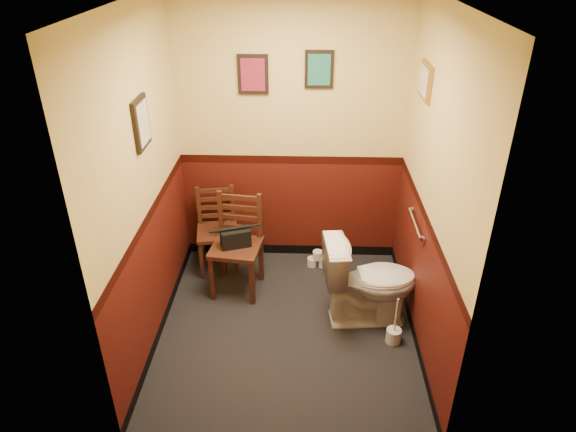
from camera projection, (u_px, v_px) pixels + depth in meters
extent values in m
cube|color=black|center=(287.00, 327.00, 4.57)|extent=(2.20, 2.40, 0.00)
cube|color=silver|center=(287.00, 2.00, 3.25)|extent=(2.20, 2.40, 0.00)
cube|color=#45110C|center=(291.00, 137.00, 4.96)|extent=(2.20, 0.00, 2.70)
cube|color=#45110C|center=(279.00, 288.00, 2.87)|extent=(2.20, 0.00, 2.70)
cube|color=#45110C|center=(144.00, 190.00, 3.95)|extent=(0.00, 2.40, 2.70)
cube|color=#45110C|center=(432.00, 194.00, 3.88)|extent=(0.00, 2.40, 2.70)
cylinder|color=silver|center=(415.00, 223.00, 4.29)|extent=(0.03, 0.50, 0.03)
cylinder|color=silver|center=(423.00, 239.00, 4.08)|extent=(0.02, 0.06, 0.06)
cylinder|color=silver|center=(412.00, 209.00, 4.51)|extent=(0.02, 0.06, 0.06)
cube|color=black|center=(253.00, 74.00, 4.66)|extent=(0.28, 0.03, 0.36)
cube|color=maroon|center=(253.00, 75.00, 4.65)|extent=(0.22, 0.01, 0.30)
cube|color=black|center=(319.00, 69.00, 4.62)|extent=(0.26, 0.03, 0.34)
cube|color=#226C57|center=(319.00, 70.00, 4.61)|extent=(0.20, 0.01, 0.28)
cube|color=black|center=(141.00, 123.00, 3.79)|extent=(0.03, 0.30, 0.38)
cube|color=beige|center=(143.00, 123.00, 3.79)|extent=(0.01, 0.24, 0.31)
cube|color=olive|center=(426.00, 81.00, 4.06)|extent=(0.03, 0.34, 0.28)
cube|color=beige|center=(424.00, 81.00, 4.06)|extent=(0.01, 0.28, 0.22)
imported|color=white|center=(370.00, 281.00, 4.49)|extent=(0.87, 0.55, 0.81)
cylinder|color=silver|center=(393.00, 336.00, 4.39)|extent=(0.13, 0.13, 0.13)
cylinder|color=silver|center=(396.00, 316.00, 4.28)|extent=(0.02, 0.02, 0.36)
cube|color=#522718|center=(217.00, 232.00, 5.18)|extent=(0.46, 0.46, 0.04)
cube|color=#522718|center=(202.00, 260.00, 5.12)|extent=(0.04, 0.04, 0.43)
cube|color=#522718|center=(202.00, 242.00, 5.42)|extent=(0.04, 0.04, 0.43)
cube|color=#522718|center=(236.00, 258.00, 5.16)|extent=(0.04, 0.04, 0.43)
cube|color=#522718|center=(235.00, 240.00, 5.46)|extent=(0.04, 0.04, 0.43)
cube|color=#522718|center=(199.00, 206.00, 5.21)|extent=(0.04, 0.04, 0.43)
cube|color=#522718|center=(233.00, 204.00, 5.25)|extent=(0.04, 0.04, 0.43)
cube|color=#522718|center=(217.00, 215.00, 5.29)|extent=(0.32, 0.08, 0.04)
cube|color=#522718|center=(216.00, 207.00, 5.24)|extent=(0.32, 0.08, 0.04)
cube|color=#522718|center=(215.00, 199.00, 5.20)|extent=(0.32, 0.08, 0.04)
cube|color=#522718|center=(215.00, 190.00, 5.15)|extent=(0.32, 0.08, 0.04)
cube|color=#522718|center=(236.00, 248.00, 4.83)|extent=(0.51, 0.51, 0.04)
cube|color=#522718|center=(212.00, 278.00, 4.81)|extent=(0.05, 0.05, 0.48)
cube|color=#522718|center=(224.00, 256.00, 5.14)|extent=(0.05, 0.05, 0.48)
cube|color=#522718|center=(252.00, 282.00, 4.75)|extent=(0.05, 0.05, 0.48)
cube|color=#522718|center=(261.00, 259.00, 5.09)|extent=(0.05, 0.05, 0.48)
cube|color=#522718|center=(221.00, 213.00, 4.91)|extent=(0.05, 0.04, 0.48)
cube|color=#522718|center=(260.00, 217.00, 4.85)|extent=(0.05, 0.04, 0.48)
cube|color=#522718|center=(241.00, 227.00, 4.95)|extent=(0.36, 0.08, 0.05)
cube|color=#522718|center=(240.00, 218.00, 4.90)|extent=(0.36, 0.08, 0.05)
cube|color=#522718|center=(240.00, 208.00, 4.84)|extent=(0.36, 0.08, 0.05)
cube|color=#522718|center=(239.00, 198.00, 4.79)|extent=(0.36, 0.08, 0.05)
cube|color=black|center=(236.00, 238.00, 4.78)|extent=(0.30, 0.22, 0.17)
cylinder|color=black|center=(235.00, 228.00, 4.73)|extent=(0.23, 0.10, 0.02)
cylinder|color=silver|center=(312.00, 262.00, 5.39)|extent=(0.10, 0.10, 0.09)
cylinder|color=silver|center=(323.00, 262.00, 5.39)|extent=(0.10, 0.10, 0.09)
cylinder|color=silver|center=(318.00, 255.00, 5.34)|extent=(0.10, 0.10, 0.09)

